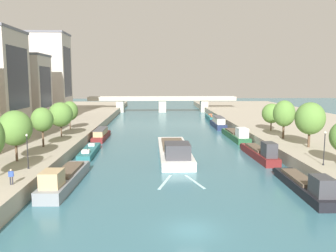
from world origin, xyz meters
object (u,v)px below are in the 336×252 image
Objects in this scene: bridge_far at (162,102)px; person_on_quay at (11,176)px; moored_boat_right_near at (218,123)px; tree_left_past_mid at (61,115)px; tree_left_by_lamp at (15,128)px; tree_left_nearest at (70,111)px; moored_boat_right_second at (305,185)px; moored_boat_right_gap_after at (236,135)px; moored_boat_right_downstream at (260,153)px; tree_right_past_mid at (284,114)px; lamppost_left_bank at (27,150)px; moored_boat_left_far at (90,151)px; barge_midriver at (174,150)px; lamppost_right_bank at (324,147)px; moored_boat_right_upstream at (211,118)px; moored_boat_left_lone at (101,135)px; moored_boat_left_upstream at (64,178)px; tree_left_far at (42,120)px; tree_right_end_of_row at (310,118)px; tree_right_distant at (271,113)px.

bridge_far is 99.01m from person_on_quay.
tree_left_past_mid is at bearing -144.21° from moored_boat_right_near.
tree_left_by_lamp is 28.88m from tree_left_nearest.
moored_boat_right_gap_after reaches higher than moored_boat_right_second.
moored_boat_right_downstream is at bearing -89.84° from moored_boat_right_near.
tree_right_past_mid is (40.55, -3.48, 0.37)m from tree_left_past_mid.
moored_boat_left_far is at bearing 75.87° from lamppost_left_bank.
moored_boat_right_second is 0.99× the size of moored_boat_right_downstream.
barge_midriver is 3.41× the size of tree_left_by_lamp.
barge_midriver is 0.40× the size of bridge_far.
moored_boat_right_downstream is 0.25× the size of bridge_far.
moored_boat_left_far is 35.99m from lamppost_right_bank.
moored_boat_right_upstream is 30.69m from bridge_far.
moored_boat_right_second reaches higher than moored_boat_left_lone.
moored_boat_right_downstream is 2.06× the size of tree_right_past_mid.
moored_boat_left_upstream is at bearing -88.89° from moored_boat_left_lone.
tree_left_past_mid is (-20.54, 9.08, 5.03)m from barge_midriver.
tree_left_by_lamp is (-34.62, -43.70, 5.01)m from moored_boat_right_near.
moored_boat_right_near is at bearing 91.77° from moored_boat_right_gap_after.
tree_left_far is 1.48× the size of lamppost_left_bank.
lamppost_left_bank reaches higher than moored_boat_right_downstream.
tree_left_far is 0.88× the size of tree_right_end_of_row.
moored_boat_right_second is 52.29m from moored_boat_right_near.
moored_boat_left_upstream is 17.09m from tree_left_far.
lamppost_left_bank is at bearing -101.25° from bridge_far.
barge_midriver is 1.81× the size of moored_boat_left_far.
moored_boat_left_lone is at bearing -12.62° from tree_left_nearest.
tree_left_past_mid is at bearing 175.09° from tree_right_past_mid.
tree_right_end_of_row is 12.02m from lamppost_right_bank.
moored_boat_right_downstream is 35.65m from moored_boat_right_near.
tree_right_past_mid reaches higher than tree_left_past_mid.
moored_boat_right_downstream is at bearing 176.00° from tree_right_end_of_row.
barge_midriver is 13.64m from moored_boat_right_downstream.
tree_left_far reaches higher than moored_boat_right_near.
tree_left_past_mid is at bearing -130.45° from moored_boat_right_upstream.
lamppost_right_bank is (4.31, 4.75, 3.37)m from moored_boat_right_second.
tree_left_past_mid is (-6.71, 24.43, 5.08)m from moored_boat_left_upstream.
tree_right_end_of_row is (34.82, 12.70, 5.48)m from moored_boat_left_upstream.
barge_midriver is 1.86× the size of moored_boat_right_upstream.
barge_midriver is 14.32m from moored_boat_left_far.
tree_right_end_of_row reaches higher than barge_midriver.
tree_right_past_mid is (41.27, 15.76, 0.18)m from tree_left_by_lamp.
moored_boat_right_downstream is 80.13m from bridge_far.
lamppost_right_bank is (17.76, -14.01, 3.23)m from barge_midriver.
moored_boat_left_far is 18.70m from tree_left_nearest.
moored_boat_right_gap_after is at bearing 88.60° from moored_boat_right_downstream.
lamppost_left_bank reaches higher than moored_boat_right_near.
bridge_far is (-20.20, 71.20, -2.67)m from tree_right_past_mid.
tree_left_past_mid is at bearing 95.45° from lamppost_left_bank.
tree_right_distant reaches higher than bridge_far.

